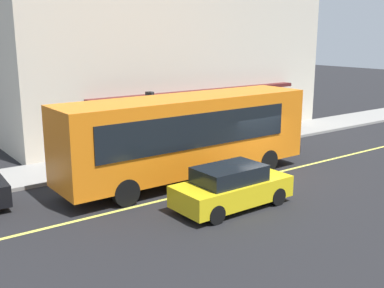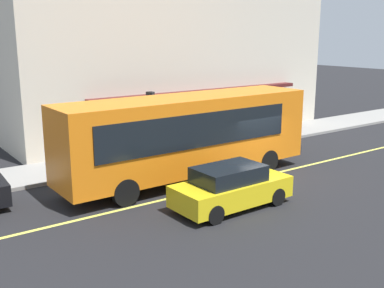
{
  "view_description": "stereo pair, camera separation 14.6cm",
  "coord_description": "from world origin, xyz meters",
  "px_view_note": "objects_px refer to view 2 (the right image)",
  "views": [
    {
      "loc": [
        -13.64,
        -13.74,
        5.96
      ],
      "look_at": [
        -2.85,
        1.14,
        1.6
      ],
      "focal_mm": 43.69,
      "sensor_mm": 36.0,
      "label": 1
    },
    {
      "loc": [
        -13.53,
        -13.82,
        5.96
      ],
      "look_at": [
        -2.85,
        1.14,
        1.6
      ],
      "focal_mm": 43.69,
      "sensor_mm": 36.0,
      "label": 2
    }
  ],
  "objects_px": {
    "car_yellow": "(231,187)",
    "bus": "(188,133)",
    "pedestrian_by_curb": "(227,119)",
    "traffic_light": "(151,109)"
  },
  "relations": [
    {
      "from": "car_yellow",
      "to": "pedestrian_by_curb",
      "type": "relative_size",
      "value": 2.65
    },
    {
      "from": "bus",
      "to": "traffic_light",
      "type": "relative_size",
      "value": 3.49
    },
    {
      "from": "traffic_light",
      "to": "pedestrian_by_curb",
      "type": "relative_size",
      "value": 1.96
    },
    {
      "from": "traffic_light",
      "to": "bus",
      "type": "bearing_deg",
      "value": -93.05
    },
    {
      "from": "bus",
      "to": "traffic_light",
      "type": "xyz_separation_m",
      "value": [
        0.17,
        3.27,
        0.55
      ]
    },
    {
      "from": "traffic_light",
      "to": "car_yellow",
      "type": "bearing_deg",
      "value": -96.78
    },
    {
      "from": "car_yellow",
      "to": "bus",
      "type": "bearing_deg",
      "value": 79.76
    },
    {
      "from": "bus",
      "to": "car_yellow",
      "type": "xyz_separation_m",
      "value": [
        -0.63,
        -3.46,
        -1.24
      ]
    },
    {
      "from": "car_yellow",
      "to": "pedestrian_by_curb",
      "type": "height_order",
      "value": "pedestrian_by_curb"
    },
    {
      "from": "car_yellow",
      "to": "pedestrian_by_curb",
      "type": "xyz_separation_m",
      "value": [
        7.08,
        8.79,
        0.38
      ]
    }
  ]
}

